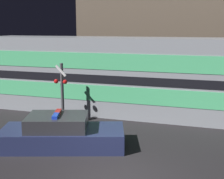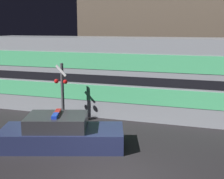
# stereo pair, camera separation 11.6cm
# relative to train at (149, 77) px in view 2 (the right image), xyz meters

# --- Properties ---
(train) EXTENTS (18.67, 2.84, 4.11)m
(train) POSITION_rel_train_xyz_m (0.00, 0.00, 0.00)
(train) COLOR #999EA5
(train) RESTS_ON ground_plane
(police_car) EXTENTS (5.15, 3.28, 1.41)m
(police_car) POSITION_rel_train_xyz_m (-2.37, -5.58, -1.53)
(police_car) COLOR navy
(police_car) RESTS_ON ground_plane
(crossing_signal_far) EXTENTS (0.70, 0.33, 2.94)m
(crossing_signal_far) POSITION_rel_train_xyz_m (-3.82, -2.56, -0.43)
(crossing_signal_far) COLOR #4C4C51
(crossing_signal_far) RESTS_ON ground_plane
(building_left) EXTENTS (11.48, 4.93, 8.58)m
(building_left) POSITION_rel_train_xyz_m (-0.45, 7.16, 2.23)
(building_left) COLOR brown
(building_left) RESTS_ON ground_plane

